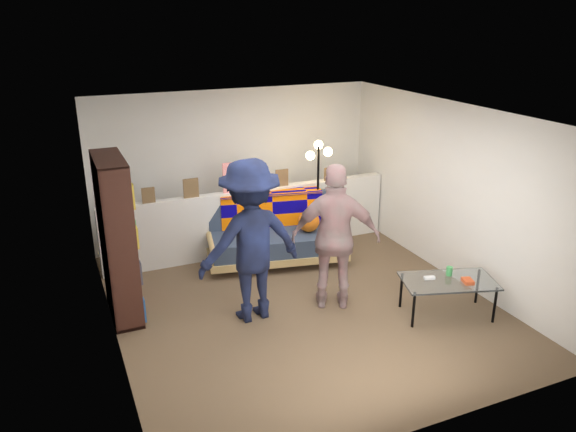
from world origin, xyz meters
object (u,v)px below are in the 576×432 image
(bookshelf, at_px, (117,244))
(futon_sofa, at_px, (276,235))
(coffee_table, at_px, (449,282))
(floor_lamp, at_px, (318,174))
(person_right, at_px, (336,238))
(person_left, at_px, (250,241))

(bookshelf, bearing_deg, futon_sofa, 16.75)
(coffee_table, height_order, floor_lamp, floor_lamp)
(coffee_table, relative_size, person_right, 0.67)
(futon_sofa, relative_size, person_right, 1.17)
(futon_sofa, relative_size, person_left, 1.09)
(bookshelf, height_order, person_left, bookshelf)
(futon_sofa, bearing_deg, person_right, -84.90)
(coffee_table, xyz_separation_m, person_right, (-1.15, 0.76, 0.49))
(coffee_table, xyz_separation_m, person_left, (-2.19, 0.92, 0.55))
(bookshelf, relative_size, coffee_table, 1.59)
(coffee_table, bearing_deg, futon_sofa, 119.11)
(futon_sofa, relative_size, coffee_table, 1.74)
(floor_lamp, height_order, person_right, person_right)
(futon_sofa, height_order, coffee_table, futon_sofa)
(bookshelf, xyz_separation_m, floor_lamp, (3.07, 0.87, 0.28))
(floor_lamp, bearing_deg, futon_sofa, -167.03)
(futon_sofa, xyz_separation_m, bookshelf, (-2.31, -0.70, 0.52))
(futon_sofa, bearing_deg, person_left, -122.87)
(coffee_table, relative_size, floor_lamp, 0.73)
(bookshelf, xyz_separation_m, person_right, (2.45, -0.86, 0.00))
(floor_lamp, xyz_separation_m, person_left, (-1.66, -1.56, -0.22))
(futon_sofa, relative_size, bookshelf, 1.09)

